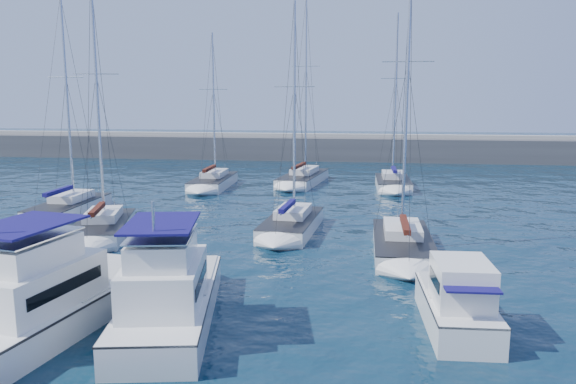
# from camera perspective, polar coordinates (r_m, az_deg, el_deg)

# --- Properties ---
(ground) EXTENTS (220.00, 220.00, 0.00)m
(ground) POSITION_cam_1_polar(r_m,az_deg,el_deg) (25.84, -7.33, -9.98)
(ground) COLOR black
(ground) RESTS_ON ground
(breakwater) EXTENTS (160.00, 6.00, 4.45)m
(breakwater) POSITION_cam_1_polar(r_m,az_deg,el_deg) (76.12, 2.60, 4.16)
(breakwater) COLOR #424244
(breakwater) RESTS_ON ground
(motor_yacht_port_inner) EXTENTS (5.29, 10.87, 4.69)m
(motor_yacht_port_inner) POSITION_cam_1_polar(r_m,az_deg,el_deg) (23.29, -23.04, -10.04)
(motor_yacht_port_inner) COLOR silver
(motor_yacht_port_inner) RESTS_ON ground
(motor_yacht_stbd_inner) EXTENTS (4.79, 9.94, 4.69)m
(motor_yacht_stbd_inner) POSITION_cam_1_polar(r_m,az_deg,el_deg) (22.19, -12.03, -10.43)
(motor_yacht_stbd_inner) COLOR silver
(motor_yacht_stbd_inner) RESTS_ON ground
(motor_yacht_stbd_outer) EXTENTS (2.57, 5.85, 3.20)m
(motor_yacht_stbd_outer) POSITION_cam_1_polar(r_m,az_deg,el_deg) (22.42, 16.85, -10.95)
(motor_yacht_stbd_outer) COLOR silver
(motor_yacht_stbd_outer) RESTS_ON ground
(sailboat_mid_a) EXTENTS (3.12, 7.85, 15.95)m
(sailboat_mid_a) POSITION_cam_1_polar(r_m,az_deg,el_deg) (44.37, -21.34, -1.41)
(sailboat_mid_a) COLOR silver
(sailboat_mid_a) RESTS_ON ground
(sailboat_mid_b) EXTENTS (4.88, 8.07, 15.99)m
(sailboat_mid_b) POSITION_cam_1_polar(r_m,az_deg,el_deg) (37.01, -18.32, -3.39)
(sailboat_mid_b) COLOR silver
(sailboat_mid_b) RESTS_ON ground
(sailboat_mid_c) EXTENTS (3.62, 7.95, 14.74)m
(sailboat_mid_c) POSITION_cam_1_polar(r_m,az_deg,el_deg) (36.07, 0.38, -3.25)
(sailboat_mid_c) COLOR silver
(sailboat_mid_c) RESTS_ON ground
(sailboat_mid_d) EXTENTS (3.23, 8.46, 16.88)m
(sailboat_mid_d) POSITION_cam_1_polar(r_m,az_deg,el_deg) (32.09, 11.55, -5.11)
(sailboat_mid_d) COLOR silver
(sailboat_mid_d) RESTS_ON ground
(sailboat_back_a) EXTENTS (3.13, 8.23, 14.66)m
(sailboat_back_a) POSITION_cam_1_polar(r_m,az_deg,el_deg) (53.76, -7.59, 1.06)
(sailboat_back_a) COLOR silver
(sailboat_back_a) RESTS_ON ground
(sailboat_back_b) EXTENTS (4.60, 9.65, 18.36)m
(sailboat_back_b) POSITION_cam_1_polar(r_m,az_deg,el_deg) (55.39, 1.54, 1.44)
(sailboat_back_b) COLOR silver
(sailboat_back_b) RESTS_ON ground
(sailboat_back_c) EXTENTS (3.13, 7.15, 16.29)m
(sailboat_back_c) POSITION_cam_1_polar(r_m,az_deg,el_deg) (53.32, 10.61, 0.94)
(sailboat_back_c) COLOR silver
(sailboat_back_c) RESTS_ON ground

